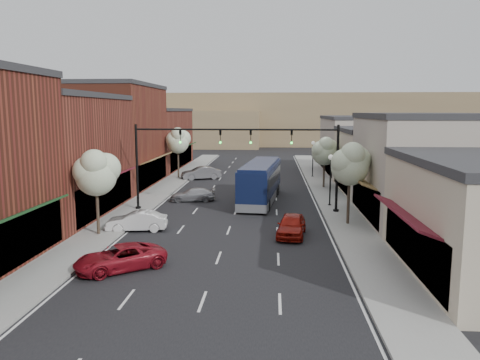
% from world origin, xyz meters
% --- Properties ---
extents(ground, '(160.00, 160.00, 0.00)m').
position_xyz_m(ground, '(0.00, 0.00, 0.00)').
color(ground, black).
rests_on(ground, ground).
extents(sidewalk_left, '(2.80, 73.00, 0.15)m').
position_xyz_m(sidewalk_left, '(-8.40, 18.50, 0.07)').
color(sidewalk_left, gray).
rests_on(sidewalk_left, ground).
extents(sidewalk_right, '(2.80, 73.00, 0.15)m').
position_xyz_m(sidewalk_right, '(8.40, 18.50, 0.07)').
color(sidewalk_right, gray).
rests_on(sidewalk_right, ground).
extents(curb_left, '(0.25, 73.00, 0.17)m').
position_xyz_m(curb_left, '(-7.00, 18.50, 0.07)').
color(curb_left, gray).
rests_on(curb_left, ground).
extents(curb_right, '(0.25, 73.00, 0.17)m').
position_xyz_m(curb_right, '(7.00, 18.50, 0.07)').
color(curb_right, gray).
rests_on(curb_right, ground).
extents(bldg_left_midnear, '(10.14, 14.10, 9.40)m').
position_xyz_m(bldg_left_midnear, '(-14.23, 6.00, 4.66)').
color(bldg_left_midnear, brown).
rests_on(bldg_left_midnear, ground).
extents(bldg_left_midfar, '(10.14, 14.10, 10.90)m').
position_xyz_m(bldg_left_midfar, '(-14.24, 20.00, 5.40)').
color(bldg_left_midfar, brown).
rests_on(bldg_left_midfar, ground).
extents(bldg_left_far, '(10.14, 18.10, 8.40)m').
position_xyz_m(bldg_left_far, '(-14.22, 36.00, 4.16)').
color(bldg_left_far, brown).
rests_on(bldg_left_far, ground).
extents(bldg_right_midnear, '(9.14, 12.10, 7.90)m').
position_xyz_m(bldg_right_midnear, '(13.72, 6.00, 3.91)').
color(bldg_right_midnear, '#A2968B').
rests_on(bldg_right_midnear, ground).
extents(bldg_right_midfar, '(9.14, 12.10, 6.40)m').
position_xyz_m(bldg_right_midfar, '(13.70, 18.00, 3.17)').
color(bldg_right_midfar, '#BDAD96').
rests_on(bldg_right_midfar, ground).
extents(bldg_right_far, '(9.14, 16.10, 7.40)m').
position_xyz_m(bldg_right_far, '(13.71, 32.00, 3.66)').
color(bldg_right_far, '#A2968B').
rests_on(bldg_right_far, ground).
extents(hill_far, '(120.00, 30.00, 12.00)m').
position_xyz_m(hill_far, '(0.00, 90.00, 6.00)').
color(hill_far, '#7A6647').
rests_on(hill_far, ground).
extents(hill_near, '(50.00, 20.00, 8.00)m').
position_xyz_m(hill_near, '(-25.00, 78.00, 4.00)').
color(hill_near, '#7A6647').
rests_on(hill_near, ground).
extents(signal_mast_right, '(8.22, 0.46, 7.00)m').
position_xyz_m(signal_mast_right, '(5.62, 8.00, 4.62)').
color(signal_mast_right, black).
rests_on(signal_mast_right, ground).
extents(signal_mast_left, '(8.22, 0.46, 7.00)m').
position_xyz_m(signal_mast_left, '(-5.62, 8.00, 4.62)').
color(signal_mast_left, black).
rests_on(signal_mast_left, ground).
extents(tree_right_near, '(2.85, 2.65, 5.95)m').
position_xyz_m(tree_right_near, '(8.35, 3.94, 4.45)').
color(tree_right_near, '#47382B').
rests_on(tree_right_near, ground).
extents(tree_right_far, '(2.85, 2.65, 5.43)m').
position_xyz_m(tree_right_far, '(8.35, 19.94, 3.99)').
color(tree_right_far, '#47382B').
rests_on(tree_right_far, ground).
extents(tree_left_near, '(2.85, 2.65, 5.69)m').
position_xyz_m(tree_left_near, '(-8.25, -0.06, 4.22)').
color(tree_left_near, '#47382B').
rests_on(tree_left_near, ground).
extents(tree_left_far, '(2.85, 2.65, 6.13)m').
position_xyz_m(tree_left_far, '(-8.25, 25.94, 4.60)').
color(tree_left_far, '#47382B').
rests_on(tree_left_far, ground).
extents(lamp_post_near, '(0.44, 0.44, 4.44)m').
position_xyz_m(lamp_post_near, '(7.80, 10.50, 3.01)').
color(lamp_post_near, black).
rests_on(lamp_post_near, ground).
extents(lamp_post_far, '(0.44, 0.44, 4.44)m').
position_xyz_m(lamp_post_far, '(7.80, 28.00, 3.01)').
color(lamp_post_far, black).
rests_on(lamp_post_far, ground).
extents(coach_bus, '(3.69, 11.70, 3.52)m').
position_xyz_m(coach_bus, '(1.90, 12.37, 1.84)').
color(coach_bus, '#0E1738').
rests_on(coach_bus, ground).
extents(red_hatchback, '(2.22, 4.42, 1.44)m').
position_xyz_m(red_hatchback, '(4.19, 0.84, 0.72)').
color(red_hatchback, maroon).
rests_on(red_hatchback, ground).
extents(parked_car_a, '(4.96, 4.47, 1.28)m').
position_xyz_m(parked_car_a, '(-4.79, -6.31, 0.64)').
color(parked_car_a, maroon).
rests_on(parked_car_a, ground).
extents(parked_car_b, '(4.20, 1.95, 1.33)m').
position_xyz_m(parked_car_b, '(-6.20, 1.50, 0.67)').
color(parked_car_b, silver).
rests_on(parked_car_b, ground).
extents(parked_car_c, '(4.26, 2.26, 1.18)m').
position_xyz_m(parked_car_c, '(-4.20, 12.14, 0.59)').
color(parked_car_c, '#A1A2A7').
rests_on(parked_car_c, ground).
extents(parked_car_e, '(4.87, 3.23, 1.52)m').
position_xyz_m(parked_car_e, '(-5.50, 25.53, 0.76)').
color(parked_car_e, gray).
rests_on(parked_car_e, ground).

